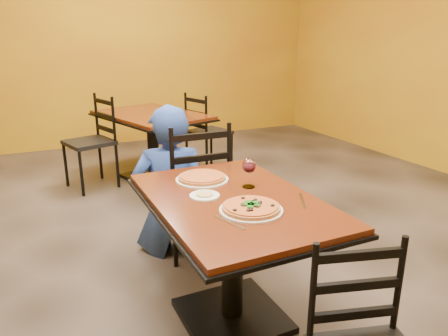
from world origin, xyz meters
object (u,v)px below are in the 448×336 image
chair_second_right (209,133)px  plate_main (251,210)px  table_main (233,231)px  wine_glass (249,172)px  diner (170,179)px  chair_main_far (192,187)px  pizza_main (251,207)px  side_plate (205,196)px  table_second (152,130)px  chair_second_left (89,143)px  pizza_far (202,177)px  plate_far (202,180)px

chair_second_right → plate_main: 3.02m
table_main → wine_glass: (0.15, 0.11, 0.28)m
table_main → diner: diner is taller
chair_main_far → wine_glass: (0.05, -0.78, 0.34)m
diner → pizza_main: bearing=109.3°
chair_main_far → side_plate: (-0.24, -0.81, 0.25)m
table_main → side_plate: side_plate is taller
table_second → pizza_main: (-0.31, -2.84, 0.21)m
pizza_main → side_plate: size_ratio=1.77×
table_second → chair_main_far: size_ratio=1.49×
chair_second_left → side_plate: bearing=-11.1°
chair_second_left → wine_glass: bearing=-4.8°
side_plate → wine_glass: wine_glass is taller
table_second → wine_glass: (-0.16, -2.53, 0.28)m
chair_second_right → pizza_main: (-1.00, -2.84, 0.30)m
plate_main → wine_glass: (0.15, 0.30, 0.08)m
table_main → chair_second_right: size_ratio=1.31×
plate_main → pizza_main: pizza_main is taller
diner → chair_second_right: bearing=-104.1°
wine_glass → table_second: bearing=86.4°
chair_main_far → pizza_far: (-0.15, -0.56, 0.27)m
chair_second_left → wine_glass: size_ratio=5.41×
chair_second_right → wine_glass: 2.70m
pizza_main → wine_glass: size_ratio=1.58×
table_main → pizza_main: bearing=-89.7°
plate_main → diner: bearing=91.8°
table_main → table_second: size_ratio=0.82×
table_main → plate_main: (0.00, -0.20, 0.20)m
plate_far → table_second: bearing=81.3°
chair_main_far → side_plate: 0.88m
diner → pizza_main: (0.04, -1.16, 0.22)m
chair_main_far → diner: 0.17m
pizza_far → pizza_main: bearing=-85.4°
chair_second_left → pizza_far: (0.33, -2.32, 0.28)m
diner → side_plate: (-0.09, -0.89, 0.20)m
chair_main_far → plate_main: 1.11m
pizza_far → side_plate: pizza_far is taller
table_second → chair_second_right: chair_second_right is taller
pizza_main → plate_far: bearing=94.6°
pizza_main → plate_far: (-0.04, 0.52, -0.02)m
pizza_main → wine_glass: bearing=63.5°
plate_far → pizza_far: pizza_far is taller
table_second → chair_second_right: (0.69, -0.00, -0.09)m
plate_main → plate_far: size_ratio=1.00×
table_second → plate_far: (-0.35, -2.32, 0.20)m
table_main → diner: 0.97m
table_main → plate_main: bearing=-89.7°
table_second → pizza_far: bearing=-98.7°
table_main → chair_second_right: (1.00, 2.64, -0.09)m
plate_far → wine_glass: 0.30m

